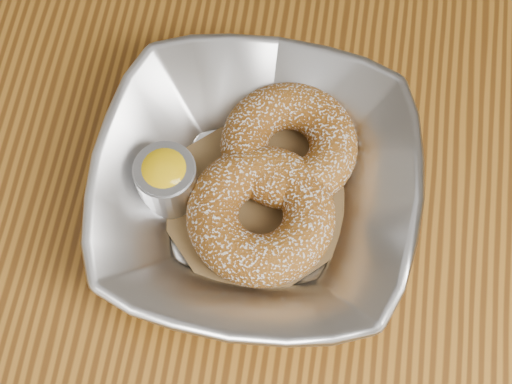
# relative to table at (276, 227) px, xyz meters

# --- Properties ---
(ground_plane) EXTENTS (4.00, 4.00, 0.00)m
(ground_plane) POSITION_rel_table_xyz_m (0.00, 0.00, -0.65)
(ground_plane) COLOR #565659
(ground_plane) RESTS_ON ground
(table) EXTENTS (1.20, 0.80, 0.75)m
(table) POSITION_rel_table_xyz_m (0.00, 0.00, 0.00)
(table) COLOR brown
(table) RESTS_ON ground_plane
(serving_bowl) EXTENTS (0.25, 0.25, 0.06)m
(serving_bowl) POSITION_rel_table_xyz_m (-0.02, -0.02, 0.13)
(serving_bowl) COLOR #B7B9BE
(serving_bowl) RESTS_ON table
(parchment) EXTENTS (0.20, 0.20, 0.00)m
(parchment) POSITION_rel_table_xyz_m (-0.02, -0.02, 0.11)
(parchment) COLOR brown
(parchment) RESTS_ON table
(donut_back) EXTENTS (0.13, 0.13, 0.04)m
(donut_back) POSITION_rel_table_xyz_m (0.00, 0.02, 0.13)
(donut_back) COLOR brown
(donut_back) RESTS_ON parchment
(donut_front) EXTENTS (0.13, 0.13, 0.04)m
(donut_front) POSITION_rel_table_xyz_m (-0.01, -0.04, 0.13)
(donut_front) COLOR brown
(donut_front) RESTS_ON parchment
(ramekin) EXTENTS (0.05, 0.05, 0.05)m
(ramekin) POSITION_rel_table_xyz_m (-0.09, -0.02, 0.13)
(ramekin) COLOR #B7B9BE
(ramekin) RESTS_ON table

